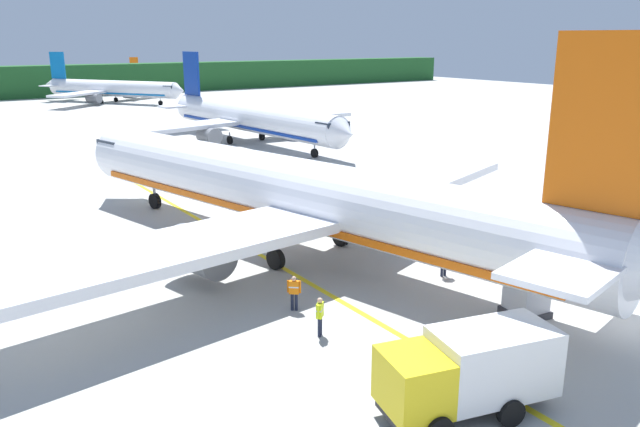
# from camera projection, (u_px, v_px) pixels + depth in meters

# --- Properties ---
(ground) EXTENTS (240.00, 320.00, 0.20)m
(ground) POSITION_uv_depth(u_px,v_px,m) (194.00, 156.00, 65.03)
(ground) COLOR #A8A8A3
(distant_treeline) EXTENTS (216.00, 6.00, 6.40)m
(distant_treeline) POSITION_uv_depth(u_px,v_px,m) (38.00, 82.00, 129.01)
(distant_treeline) COLOR #1E5123
(distant_treeline) RESTS_ON ground
(airliner_foreground) EXTENTS (34.36, 41.24, 11.90)m
(airliner_foreground) POSITION_uv_depth(u_px,v_px,m) (298.00, 195.00, 34.35)
(airliner_foreground) COLOR white
(airliner_foreground) RESTS_ON ground
(airliner_mid_apron) EXTENTS (29.25, 35.33, 10.07)m
(airliner_mid_apron) POSITION_uv_depth(u_px,v_px,m) (249.00, 118.00, 71.89)
(airliner_mid_apron) COLOR silver
(airliner_mid_apron) RESTS_ON ground
(airliner_far_taxiway) EXTENTS (24.21, 28.43, 9.26)m
(airliner_far_taxiway) POSITION_uv_depth(u_px,v_px,m) (111.00, 89.00, 117.62)
(airliner_far_taxiway) COLOR white
(airliner_far_taxiway) RESTS_ON ground
(airliner_distant) EXTENTS (22.56, 18.83, 6.54)m
(airliner_distant) POSITION_uv_depth(u_px,v_px,m) (165.00, 73.00, 187.25)
(airliner_distant) COLOR silver
(airliner_distant) RESTS_ON ground
(service_truck_baggage) EXTENTS (6.05, 3.44, 2.75)m
(service_truck_baggage) POSITION_uv_depth(u_px,v_px,m) (470.00, 369.00, 19.83)
(service_truck_baggage) COLOR yellow
(service_truck_baggage) RESTS_ON ground
(cargo_container_near) EXTENTS (1.82, 1.82, 1.98)m
(cargo_container_near) POSITION_uv_depth(u_px,v_px,m) (526.00, 295.00, 27.06)
(cargo_container_near) COLOR #333338
(cargo_container_near) RESTS_ON ground
(crew_marshaller) EXTENTS (0.62, 0.32, 1.77)m
(crew_marshaller) POSITION_uv_depth(u_px,v_px,m) (444.00, 256.00, 31.58)
(crew_marshaller) COLOR #191E33
(crew_marshaller) RESTS_ON ground
(crew_loader_left) EXTENTS (0.50, 0.47, 1.60)m
(crew_loader_left) POSITION_uv_depth(u_px,v_px,m) (294.00, 290.00, 27.59)
(crew_loader_left) COLOR #191E33
(crew_loader_left) RESTS_ON ground
(crew_supervisor) EXTENTS (0.49, 0.47, 1.66)m
(crew_supervisor) POSITION_uv_depth(u_px,v_px,m) (320.00, 314.00, 25.18)
(crew_supervisor) COLOR #191E33
(crew_supervisor) RESTS_ON ground
(apron_guide_line) EXTENTS (0.30, 60.00, 0.01)m
(apron_guide_line) POSITION_uv_depth(u_px,v_px,m) (313.00, 285.00, 30.67)
(apron_guide_line) COLOR yellow
(apron_guide_line) RESTS_ON ground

